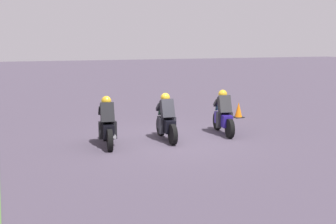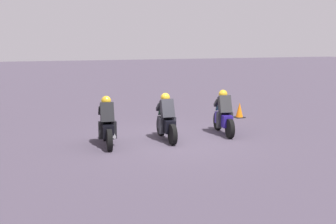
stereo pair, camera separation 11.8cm
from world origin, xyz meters
name	(u,v)px [view 1 (the left image)]	position (x,y,z in m)	size (l,w,h in m)	color
ground_plane	(171,140)	(0.00, 0.00, 0.00)	(120.00, 120.00, 0.00)	#453C4B
rider_lane_a	(223,116)	(0.23, -2.05, 0.62)	(2.03, 0.62, 1.51)	black
rider_lane_b	(166,121)	(0.08, 0.11, 0.62)	(2.04, 0.56, 1.51)	black
rider_lane_c	(107,125)	(0.04, 2.06, 0.62)	(2.04, 0.59, 1.51)	black
traffic_cone	(238,110)	(2.79, -4.19, 0.30)	(0.40, 0.40, 0.64)	black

